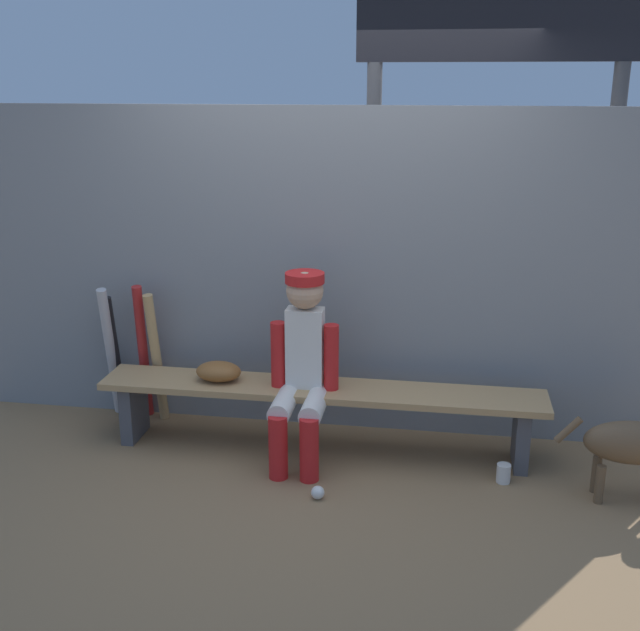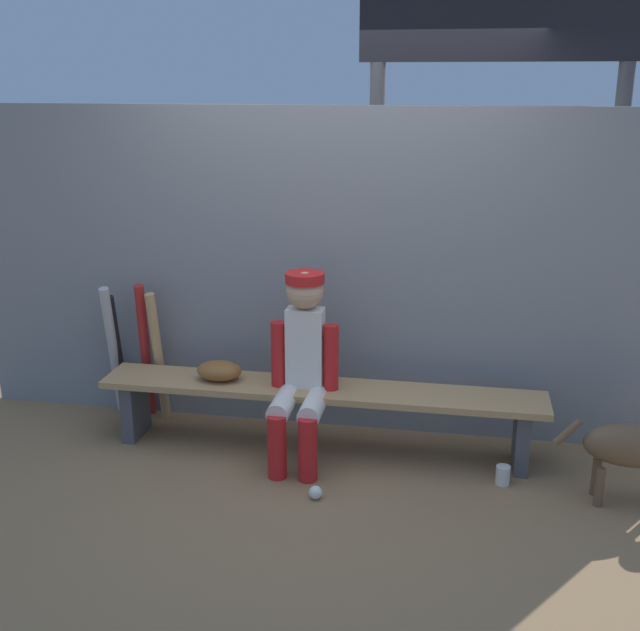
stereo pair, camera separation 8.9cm
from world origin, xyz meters
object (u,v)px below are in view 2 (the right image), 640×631
(bat_aluminum_red, at_px, (145,351))
(bat_aluminum_silver, at_px, (113,351))
(bat_aluminum_black, at_px, (118,355))
(cup_on_bench, at_px, (280,375))
(baseball, at_px, (316,492))
(bat_wood_tan, at_px, (158,357))
(cup_on_ground, at_px, (503,475))
(dugout_bench, at_px, (320,400))
(baseball_glove, at_px, (219,371))
(player_seated, at_px, (302,363))
(scoreboard, at_px, (510,69))

(bat_aluminum_red, relative_size, bat_aluminum_silver, 1.00)
(bat_aluminum_red, distance_m, bat_aluminum_black, 0.21)
(bat_aluminum_red, xyz_separation_m, cup_on_bench, (0.98, -0.28, 0.00))
(bat_aluminum_red, relative_size, baseball, 12.72)
(bat_wood_tan, relative_size, cup_on_ground, 8.17)
(bat_aluminum_silver, distance_m, baseball, 1.79)
(bat_aluminum_red, height_order, cup_on_ground, bat_aluminum_red)
(dugout_bench, distance_m, bat_aluminum_red, 1.27)
(dugout_bench, distance_m, bat_aluminum_black, 1.46)
(dugout_bench, height_order, bat_wood_tan, bat_wood_tan)
(dugout_bench, xyz_separation_m, baseball_glove, (-0.63, 0.00, 0.15))
(player_seated, relative_size, cup_on_ground, 10.25)
(bat_aluminum_red, height_order, scoreboard, scoreboard)
(player_seated, height_order, cup_on_bench, player_seated)
(bat_aluminum_red, distance_m, bat_aluminum_silver, 0.22)
(player_seated, height_order, bat_aluminum_black, player_seated)
(dugout_bench, relative_size, bat_wood_tan, 3.00)
(bat_wood_tan, relative_size, bat_aluminum_red, 0.95)
(baseball, bearing_deg, bat_aluminum_silver, 151.28)
(player_seated, xyz_separation_m, bat_wood_tan, (-1.03, 0.35, -0.16))
(bat_wood_tan, bearing_deg, baseball_glove, -26.17)
(baseball_glove, distance_m, bat_aluminum_red, 0.66)
(cup_on_bench, bearing_deg, bat_wood_tan, 164.76)
(baseball_glove, relative_size, bat_aluminum_silver, 0.30)
(bat_aluminum_silver, height_order, scoreboard, scoreboard)
(player_seated, relative_size, baseball, 15.24)
(baseball, relative_size, scoreboard, 0.02)
(bat_wood_tan, bearing_deg, cup_on_bench, -15.24)
(baseball_glove, bearing_deg, bat_aluminum_black, 160.16)
(bat_wood_tan, xyz_separation_m, bat_aluminum_red, (-0.11, 0.04, 0.02))
(baseball, xyz_separation_m, cup_on_ground, (1.01, 0.35, 0.02))
(dugout_bench, xyz_separation_m, bat_aluminum_silver, (-1.45, 0.26, 0.13))
(player_seated, height_order, cup_on_ground, player_seated)
(bat_aluminum_red, bearing_deg, cup_on_ground, -12.38)
(player_seated, distance_m, baseball_glove, 0.57)
(baseball, xyz_separation_m, cup_on_bench, (-0.33, 0.58, 0.44))
(bat_aluminum_black, height_order, cup_on_ground, bat_aluminum_black)
(baseball_glove, height_order, cup_on_ground, baseball_glove)
(bat_aluminum_black, xyz_separation_m, scoreboard, (2.47, 0.72, 1.83))
(baseball_glove, xyz_separation_m, cup_on_bench, (0.38, 0.00, -0.01))
(scoreboard, bearing_deg, bat_aluminum_red, -162.24)
(player_seated, relative_size, bat_aluminum_black, 1.32)
(player_seated, relative_size, baseball_glove, 4.03)
(dugout_bench, bearing_deg, baseball_glove, 180.00)
(dugout_bench, relative_size, bat_aluminum_silver, 2.87)
(baseball_glove, height_order, bat_wood_tan, bat_wood_tan)
(bat_aluminum_black, relative_size, cup_on_bench, 7.77)
(bat_aluminum_red, bearing_deg, bat_aluminum_silver, -173.61)
(bat_aluminum_silver, xyz_separation_m, baseball, (1.53, -0.84, -0.43))
(dugout_bench, relative_size, scoreboard, 0.83)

